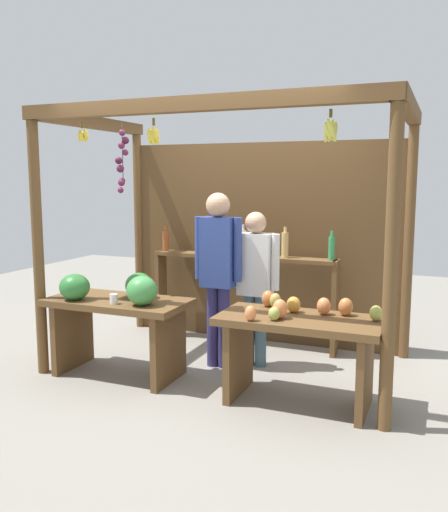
# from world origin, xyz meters

# --- Properties ---
(ground_plane) EXTENTS (12.00, 12.00, 0.00)m
(ground_plane) POSITION_xyz_m (0.00, 0.00, 0.00)
(ground_plane) COLOR gray
(ground_plane) RESTS_ON ground
(market_stall) EXTENTS (3.25, 1.88, 2.46)m
(market_stall) POSITION_xyz_m (-0.00, 0.43, 1.42)
(market_stall) COLOR brown
(market_stall) RESTS_ON ground
(fruit_counter_left) EXTENTS (1.32, 0.68, 0.99)m
(fruit_counter_left) POSITION_xyz_m (-0.84, -0.69, 0.64)
(fruit_counter_left) COLOR brown
(fruit_counter_left) RESTS_ON ground
(fruit_counter_right) EXTENTS (1.32, 0.64, 0.88)m
(fruit_counter_right) POSITION_xyz_m (0.86, -0.65, 0.56)
(fruit_counter_right) COLOR brown
(fruit_counter_right) RESTS_ON ground
(bottle_shelf_unit) EXTENTS (2.09, 0.22, 1.33)m
(bottle_shelf_unit) POSITION_xyz_m (-0.12, 0.66, 0.79)
(bottle_shelf_unit) COLOR brown
(bottle_shelf_unit) RESTS_ON ground
(vendor_man) EXTENTS (0.48, 0.23, 1.69)m
(vendor_man) POSITION_xyz_m (-0.09, -0.10, 1.02)
(vendor_man) COLOR navy
(vendor_man) RESTS_ON ground
(vendor_woman) EXTENTS (0.48, 0.20, 1.51)m
(vendor_woman) POSITION_xyz_m (0.23, 0.07, 0.90)
(vendor_woman) COLOR #425F6D
(vendor_woman) RESTS_ON ground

